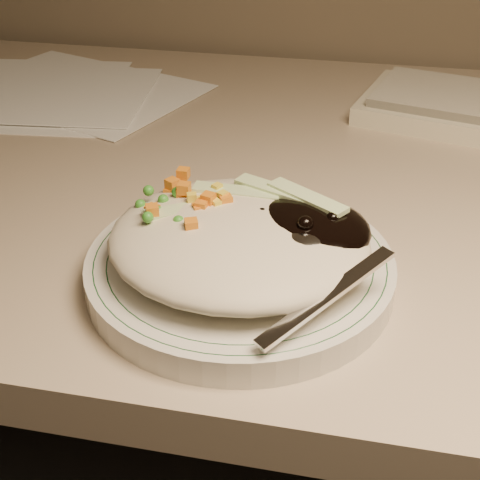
# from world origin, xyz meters

# --- Properties ---
(desk) EXTENTS (1.40, 0.70, 0.74)m
(desk) POSITION_xyz_m (0.00, 1.38, 0.54)
(desk) COLOR tan
(desk) RESTS_ON ground
(plate) EXTENTS (0.23, 0.23, 0.02)m
(plate) POSITION_xyz_m (-0.05, 1.17, 0.75)
(plate) COLOR silver
(plate) RESTS_ON desk
(plate_rim) EXTENTS (0.22, 0.22, 0.00)m
(plate_rim) POSITION_xyz_m (-0.05, 1.17, 0.76)
(plate_rim) COLOR #144723
(plate_rim) RESTS_ON plate
(meal) EXTENTS (0.21, 0.19, 0.05)m
(meal) POSITION_xyz_m (-0.04, 1.17, 0.78)
(meal) COLOR #C1B79D
(meal) RESTS_ON plate
(papers) EXTENTS (0.44, 0.32, 0.00)m
(papers) POSITION_xyz_m (-0.39, 1.52, 0.74)
(papers) COLOR white
(papers) RESTS_ON desk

